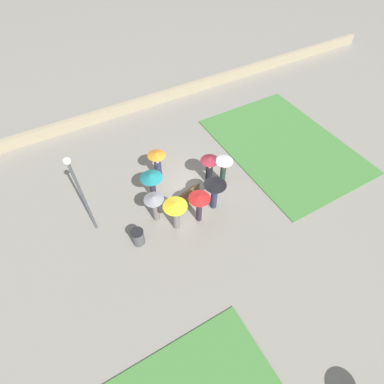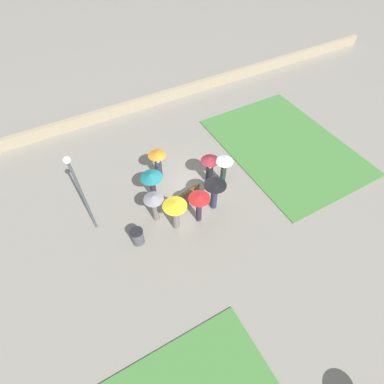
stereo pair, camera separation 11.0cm
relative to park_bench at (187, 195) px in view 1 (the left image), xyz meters
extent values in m
plane|color=gray|center=(-0.46, -0.61, -0.46)|extent=(90.00, 90.00, 0.00)
cube|color=#427A38|center=(-7.57, -0.86, -0.43)|extent=(7.06, 9.71, 0.06)
cube|color=tan|center=(-0.46, -9.21, -0.06)|extent=(45.00, 0.35, 0.79)
cube|color=brown|center=(0.02, -0.07, -0.04)|extent=(1.63, 0.78, 0.05)
cube|color=brown|center=(-0.03, 0.11, 0.21)|extent=(1.55, 0.42, 0.45)
cube|color=#232326|center=(-0.65, -0.23, -0.26)|extent=(0.17, 0.39, 0.40)
cube|color=#232326|center=(0.69, 0.09, -0.26)|extent=(0.17, 0.39, 0.40)
cylinder|color=#474C51|center=(4.91, -0.74, 1.82)|extent=(0.12, 0.12, 4.56)
sphere|color=white|center=(4.91, -0.74, 4.26)|extent=(0.32, 0.32, 0.32)
cylinder|color=#4C4C51|center=(3.34, 1.13, -0.02)|extent=(0.59, 0.59, 0.89)
cylinder|color=black|center=(3.34, 1.13, 0.44)|extent=(0.64, 0.64, 0.03)
cylinder|color=black|center=(-1.75, -0.64, 0.08)|extent=(0.52, 0.52, 1.08)
sphere|color=tan|center=(-1.75, -0.64, 0.73)|extent=(0.22, 0.22, 0.22)
cylinder|color=#4C4C4F|center=(-1.75, -0.64, 1.01)|extent=(0.02, 0.02, 0.35)
cone|color=maroon|center=(-1.75, -0.64, 1.32)|extent=(1.02, 1.02, 0.27)
cylinder|color=slate|center=(1.30, 1.20, 0.10)|extent=(0.51, 0.51, 1.12)
sphere|color=#997051|center=(1.30, 1.20, 0.77)|extent=(0.23, 0.23, 0.23)
cylinder|color=#4C4C4F|center=(1.30, 1.20, 1.06)|extent=(0.02, 0.02, 0.35)
cone|color=gold|center=(1.30, 1.20, 1.34)|extent=(1.19, 1.19, 0.21)
cylinder|color=#282D47|center=(-1.03, 1.04, 0.13)|extent=(0.48, 0.48, 1.18)
sphere|color=tan|center=(-1.03, 1.04, 0.82)|extent=(0.21, 0.21, 0.21)
cylinder|color=#4C4C4F|center=(-1.03, 1.04, 1.11)|extent=(0.02, 0.02, 0.35)
cone|color=black|center=(-1.03, 1.04, 1.38)|extent=(1.16, 1.16, 0.19)
cylinder|color=#1E3328|center=(-2.36, -0.17, 0.12)|extent=(0.41, 0.41, 1.16)
sphere|color=brown|center=(-2.36, -0.17, 0.80)|extent=(0.21, 0.21, 0.21)
cylinder|color=#4C4C4F|center=(-2.36, -0.17, 1.08)|extent=(0.02, 0.02, 0.35)
cone|color=white|center=(-2.36, -0.17, 1.36)|extent=(0.96, 0.96, 0.20)
cylinder|color=#2D2333|center=(1.49, -1.11, 0.05)|extent=(0.41, 0.41, 1.02)
sphere|color=brown|center=(1.49, -1.11, 0.66)|extent=(0.21, 0.21, 0.21)
cylinder|color=#4C4C4F|center=(1.49, -1.11, 0.94)|extent=(0.02, 0.02, 0.35)
cone|color=#197075|center=(1.49, -1.11, 1.26)|extent=(1.17, 1.17, 0.28)
cylinder|color=slate|center=(1.98, 0.25, 0.05)|extent=(0.43, 0.43, 1.03)
sphere|color=tan|center=(1.98, 0.25, 0.67)|extent=(0.19, 0.19, 0.19)
cylinder|color=#4C4C4F|center=(1.98, 0.25, 0.94)|extent=(0.02, 0.02, 0.35)
cone|color=gray|center=(1.98, 0.25, 1.23)|extent=(1.00, 1.00, 0.23)
cylinder|color=#2D2333|center=(0.08, 1.39, 0.13)|extent=(0.32, 0.32, 1.18)
sphere|color=#997051|center=(0.08, 1.39, 0.82)|extent=(0.20, 0.20, 0.20)
cylinder|color=#4C4C4F|center=(0.08, 1.39, 1.10)|extent=(0.02, 0.02, 0.35)
cone|color=red|center=(0.08, 1.39, 1.38)|extent=(1.08, 1.08, 0.21)
cylinder|color=#282D47|center=(0.60, -2.36, 0.11)|extent=(0.52, 0.52, 1.14)
sphere|color=beige|center=(0.60, -2.36, 0.79)|extent=(0.22, 0.22, 0.22)
cylinder|color=#4C4C4F|center=(0.60, -2.36, 1.07)|extent=(0.02, 0.02, 0.35)
cone|color=orange|center=(0.60, -2.36, 1.34)|extent=(0.99, 0.99, 0.19)
camera|label=1|loc=(4.78, 8.98, 12.45)|focal=28.00mm
camera|label=2|loc=(4.68, 9.04, 12.45)|focal=28.00mm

